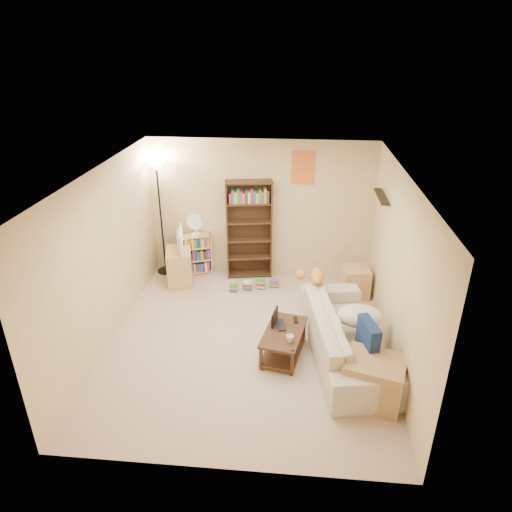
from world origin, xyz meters
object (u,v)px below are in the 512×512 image
at_px(mug, 290,339).
at_px(side_table, 355,282).
at_px(tabby_cat, 314,276).
at_px(desk_fan, 195,224).
at_px(tall_bookshelf, 249,228).
at_px(short_bookshelf, 195,254).
at_px(television, 177,240).
at_px(sofa, 347,334).
at_px(laptop, 284,325).
at_px(coffee_table, 284,340).
at_px(end_cabinet, 373,380).
at_px(tv_stand, 179,267).
at_px(floor_lamp, 158,186).

height_order(mug, side_table, side_table).
distance_m(tabby_cat, desk_fan, 2.53).
bearing_deg(tall_bookshelf, desk_fan, 173.06).
xyz_separation_m(mug, short_bookshelf, (-1.83, 2.58, -0.06)).
distance_m(television, tall_bookshelf, 1.29).
relative_size(sofa, laptop, 7.81).
xyz_separation_m(coffee_table, mug, (0.09, -0.23, 0.19)).
xyz_separation_m(sofa, end_cabinet, (0.25, -0.85, -0.06)).
distance_m(sofa, tabby_cat, 1.06).
relative_size(sofa, end_cabinet, 3.61).
distance_m(tall_bookshelf, end_cabinet, 3.68).
bearing_deg(television, desk_fan, -48.18).
height_order(coffee_table, short_bookshelf, short_bookshelf).
xyz_separation_m(sofa, tall_bookshelf, (-1.59, 2.26, 0.61)).
xyz_separation_m(television, desk_fan, (0.25, 0.36, 0.17)).
relative_size(tabby_cat, coffee_table, 0.56).
bearing_deg(tabby_cat, desk_fan, 147.04).
xyz_separation_m(sofa, coffee_table, (-0.86, -0.08, -0.09)).
height_order(laptop, end_cabinet, end_cabinet).
distance_m(laptop, mug, 0.38).
bearing_deg(tabby_cat, tall_bookshelf, 128.95).
bearing_deg(mug, laptop, 104.57).
bearing_deg(tv_stand, end_cabinet, -55.17).
relative_size(laptop, end_cabinet, 0.46).
relative_size(short_bookshelf, end_cabinet, 1.12).
distance_m(coffee_table, mug, 0.32).
height_order(laptop, television, television).
distance_m(mug, side_table, 2.29).
bearing_deg(end_cabinet, laptop, 141.37).
bearing_deg(laptop, short_bookshelf, 26.27).
relative_size(tall_bookshelf, floor_lamp, 0.86).
height_order(laptop, mug, mug).
bearing_deg(tall_bookshelf, sofa, -64.23).
bearing_deg(tall_bookshelf, floor_lamp, 170.62).
bearing_deg(desk_fan, short_bookshelf, 135.97).
distance_m(sofa, laptop, 0.88).
height_order(tabby_cat, end_cabinet, tabby_cat).
xyz_separation_m(desk_fan, end_cabinet, (2.82, -3.07, -0.72)).
height_order(tabby_cat, laptop, tabby_cat).
bearing_deg(mug, desk_fan, 125.19).
xyz_separation_m(coffee_table, floor_lamp, (-2.33, 2.35, 1.43)).
bearing_deg(laptop, tv_stand, 35.11).
bearing_deg(tv_stand, floor_lamp, 119.99).
xyz_separation_m(tv_stand, short_bookshelf, (0.20, 0.40, 0.07)).
distance_m(coffee_table, floor_lamp, 3.61).
relative_size(sofa, tabby_cat, 4.52).
relative_size(mug, floor_lamp, 0.05).
relative_size(coffee_table, laptop, 3.07).
bearing_deg(coffee_table, tabby_cat, 77.39).
xyz_separation_m(tv_stand, tall_bookshelf, (1.22, 0.40, 0.64)).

